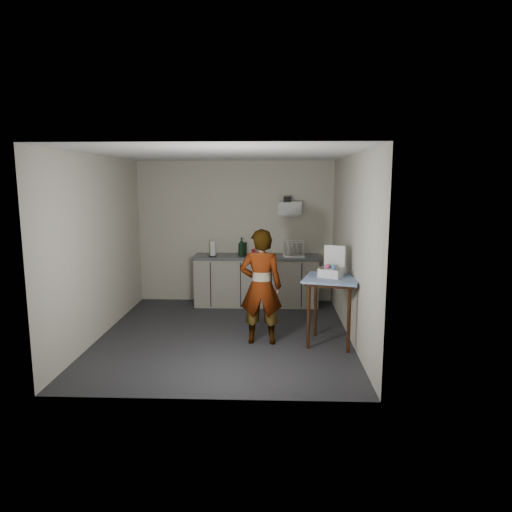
{
  "coord_description": "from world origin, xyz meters",
  "views": [
    {
      "loc": [
        0.68,
        -6.39,
        2.23
      ],
      "look_at": [
        0.44,
        0.45,
        1.11
      ],
      "focal_mm": 32.0,
      "sensor_mm": 36.0,
      "label": 1
    }
  ],
  "objects_px": {
    "side_table": "(332,286)",
    "bakery_box": "(331,270)",
    "soap_bottle": "(241,247)",
    "standing_man": "(261,287)",
    "kitchen_counter": "(256,282)",
    "soda_can": "(253,252)",
    "paper_towel": "(213,249)",
    "dish_rack": "(293,252)",
    "dark_bottle": "(245,249)"
  },
  "relations": [
    {
      "from": "dark_bottle",
      "to": "soda_can",
      "type": "bearing_deg",
      "value": -22.18
    },
    {
      "from": "dark_bottle",
      "to": "standing_man",
      "type": "bearing_deg",
      "value": -80.42
    },
    {
      "from": "paper_towel",
      "to": "bakery_box",
      "type": "height_order",
      "value": "bakery_box"
    },
    {
      "from": "standing_man",
      "to": "soda_can",
      "type": "distance_m",
      "value": 1.98
    },
    {
      "from": "soap_bottle",
      "to": "paper_towel",
      "type": "bearing_deg",
      "value": -179.67
    },
    {
      "from": "standing_man",
      "to": "soda_can",
      "type": "bearing_deg",
      "value": -83.62
    },
    {
      "from": "paper_towel",
      "to": "soap_bottle",
      "type": "bearing_deg",
      "value": 0.33
    },
    {
      "from": "kitchen_counter",
      "to": "dark_bottle",
      "type": "xyz_separation_m",
      "value": [
        -0.21,
        0.04,
        0.6
      ]
    },
    {
      "from": "dish_rack",
      "to": "bakery_box",
      "type": "bearing_deg",
      "value": -77.46
    },
    {
      "from": "dark_bottle",
      "to": "bakery_box",
      "type": "bearing_deg",
      "value": -56.54
    },
    {
      "from": "paper_towel",
      "to": "standing_man",
      "type": "bearing_deg",
      "value": -64.35
    },
    {
      "from": "side_table",
      "to": "kitchen_counter",
      "type": "bearing_deg",
      "value": 134.17
    },
    {
      "from": "standing_man",
      "to": "dish_rack",
      "type": "xyz_separation_m",
      "value": [
        0.53,
        1.99,
        0.17
      ]
    },
    {
      "from": "soap_bottle",
      "to": "standing_man",
      "type": "bearing_deg",
      "value": -78.22
    },
    {
      "from": "dark_bottle",
      "to": "side_table",
      "type": "bearing_deg",
      "value": -57.31
    },
    {
      "from": "soap_bottle",
      "to": "soda_can",
      "type": "relative_size",
      "value": 2.78
    },
    {
      "from": "kitchen_counter",
      "to": "soda_can",
      "type": "height_order",
      "value": "soda_can"
    },
    {
      "from": "kitchen_counter",
      "to": "standing_man",
      "type": "relative_size",
      "value": 1.4
    },
    {
      "from": "soap_bottle",
      "to": "kitchen_counter",
      "type": "bearing_deg",
      "value": 20.84
    },
    {
      "from": "side_table",
      "to": "bakery_box",
      "type": "relative_size",
      "value": 2.27
    },
    {
      "from": "dark_bottle",
      "to": "paper_towel",
      "type": "relative_size",
      "value": 0.84
    },
    {
      "from": "standing_man",
      "to": "paper_towel",
      "type": "xyz_separation_m",
      "value": [
        -0.91,
        1.89,
        0.24
      ]
    },
    {
      "from": "standing_man",
      "to": "side_table",
      "type": "bearing_deg",
      "value": -179.75
    },
    {
      "from": "kitchen_counter",
      "to": "side_table",
      "type": "height_order",
      "value": "side_table"
    },
    {
      "from": "standing_man",
      "to": "soap_bottle",
      "type": "bearing_deg",
      "value": -77.2
    },
    {
      "from": "dark_bottle",
      "to": "paper_towel",
      "type": "height_order",
      "value": "paper_towel"
    },
    {
      "from": "dark_bottle",
      "to": "dish_rack",
      "type": "height_order",
      "value": "dish_rack"
    },
    {
      "from": "side_table",
      "to": "soap_bottle",
      "type": "height_order",
      "value": "soap_bottle"
    },
    {
      "from": "side_table",
      "to": "bakery_box",
      "type": "xyz_separation_m",
      "value": [
        -0.01,
        0.07,
        0.21
      ]
    },
    {
      "from": "side_table",
      "to": "dish_rack",
      "type": "bearing_deg",
      "value": 117.69
    },
    {
      "from": "standing_man",
      "to": "soda_can",
      "type": "height_order",
      "value": "standing_man"
    },
    {
      "from": "dish_rack",
      "to": "side_table",
      "type": "bearing_deg",
      "value": -77.69
    },
    {
      "from": "soda_can",
      "to": "paper_towel",
      "type": "relative_size",
      "value": 0.43
    },
    {
      "from": "soda_can",
      "to": "standing_man",
      "type": "bearing_deg",
      "value": -84.65
    },
    {
      "from": "paper_towel",
      "to": "dish_rack",
      "type": "distance_m",
      "value": 1.44
    },
    {
      "from": "soda_can",
      "to": "soap_bottle",
      "type": "bearing_deg",
      "value": -159.7
    },
    {
      "from": "kitchen_counter",
      "to": "soap_bottle",
      "type": "distance_m",
      "value": 0.71
    },
    {
      "from": "side_table",
      "to": "soap_bottle",
      "type": "bearing_deg",
      "value": 141.01
    },
    {
      "from": "soda_can",
      "to": "dish_rack",
      "type": "xyz_separation_m",
      "value": [
        0.72,
        0.02,
        0.0
      ]
    },
    {
      "from": "kitchen_counter",
      "to": "soda_can",
      "type": "bearing_deg",
      "value": -157.07
    },
    {
      "from": "standing_man",
      "to": "dark_bottle",
      "type": "xyz_separation_m",
      "value": [
        -0.34,
        2.03,
        0.23
      ]
    },
    {
      "from": "kitchen_counter",
      "to": "side_table",
      "type": "distance_m",
      "value": 2.32
    },
    {
      "from": "soda_can",
      "to": "paper_towel",
      "type": "distance_m",
      "value": 0.73
    },
    {
      "from": "kitchen_counter",
      "to": "bakery_box",
      "type": "relative_size",
      "value": 5.42
    },
    {
      "from": "kitchen_counter",
      "to": "dark_bottle",
      "type": "distance_m",
      "value": 0.64
    },
    {
      "from": "soda_can",
      "to": "bakery_box",
      "type": "relative_size",
      "value": 0.29
    },
    {
      "from": "kitchen_counter",
      "to": "paper_towel",
      "type": "height_order",
      "value": "paper_towel"
    },
    {
      "from": "soap_bottle",
      "to": "bakery_box",
      "type": "height_order",
      "value": "bakery_box"
    },
    {
      "from": "soda_can",
      "to": "dark_bottle",
      "type": "height_order",
      "value": "dark_bottle"
    },
    {
      "from": "kitchen_counter",
      "to": "dark_bottle",
      "type": "bearing_deg",
      "value": 168.8
    }
  ]
}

